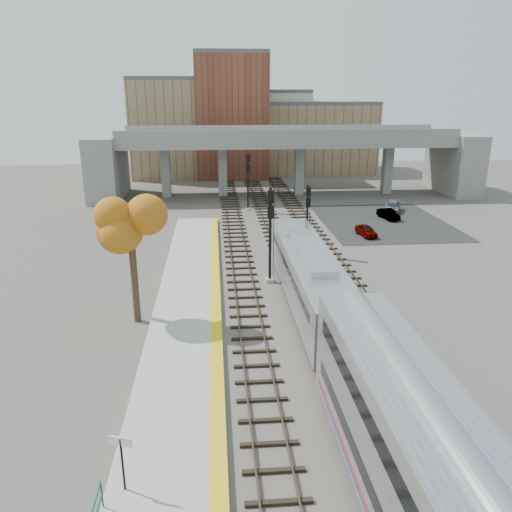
{
  "coord_description": "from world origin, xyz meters",
  "views": [
    {
      "loc": [
        -5.23,
        -26.24,
        14.16
      ],
      "look_at": [
        -2.26,
        9.08,
        2.5
      ],
      "focal_mm": 35.0,
      "sensor_mm": 36.0,
      "label": 1
    }
  ],
  "objects_px": {
    "signal_mast_far": "(248,183)",
    "car_c": "(393,207)",
    "signal_mast_mid": "(307,222)",
    "tree": "(130,224)",
    "signal_mast_near": "(270,236)",
    "locomotive": "(309,277)",
    "car_a": "(366,231)",
    "car_b": "(388,214)"
  },
  "relations": [
    {
      "from": "car_b",
      "to": "car_c",
      "type": "xyz_separation_m",
      "value": [
        1.79,
        3.63,
        0.03
      ]
    },
    {
      "from": "signal_mast_near",
      "to": "car_a",
      "type": "relative_size",
      "value": 2.23
    },
    {
      "from": "signal_mast_mid",
      "to": "car_a",
      "type": "distance_m",
      "value": 9.4
    },
    {
      "from": "signal_mast_mid",
      "to": "tree",
      "type": "xyz_separation_m",
      "value": [
        -13.43,
        -12.94,
        3.48
      ]
    },
    {
      "from": "locomotive",
      "to": "signal_mast_near",
      "type": "distance_m",
      "value": 5.64
    },
    {
      "from": "signal_mast_mid",
      "to": "tree",
      "type": "bearing_deg",
      "value": -136.07
    },
    {
      "from": "tree",
      "to": "signal_mast_far",
      "type": "bearing_deg",
      "value": 73.31
    },
    {
      "from": "car_a",
      "to": "signal_mast_far",
      "type": "bearing_deg",
      "value": 123.37
    },
    {
      "from": "locomotive",
      "to": "signal_mast_mid",
      "type": "xyz_separation_m",
      "value": [
        2.0,
        11.79,
        0.78
      ]
    },
    {
      "from": "signal_mast_far",
      "to": "tree",
      "type": "distance_m",
      "value": 32.62
    },
    {
      "from": "signal_mast_near",
      "to": "car_c",
      "type": "bearing_deg",
      "value": 51.88
    },
    {
      "from": "tree",
      "to": "car_c",
      "type": "xyz_separation_m",
      "value": [
        27.16,
        28.9,
        -5.88
      ]
    },
    {
      "from": "tree",
      "to": "car_b",
      "type": "distance_m",
      "value": 36.29
    },
    {
      "from": "signal_mast_near",
      "to": "signal_mast_far",
      "type": "xyz_separation_m",
      "value": [
        -0.0,
        24.95,
        -0.24
      ]
    },
    {
      "from": "signal_mast_mid",
      "to": "car_c",
      "type": "height_order",
      "value": "signal_mast_mid"
    },
    {
      "from": "signal_mast_mid",
      "to": "tree",
      "type": "distance_m",
      "value": 18.97
    },
    {
      "from": "tree",
      "to": "signal_mast_mid",
      "type": "bearing_deg",
      "value": 43.93
    },
    {
      "from": "signal_mast_far",
      "to": "car_b",
      "type": "xyz_separation_m",
      "value": [
        16.05,
        -5.85,
        -2.93
      ]
    },
    {
      "from": "signal_mast_near",
      "to": "signal_mast_far",
      "type": "height_order",
      "value": "signal_mast_near"
    },
    {
      "from": "signal_mast_near",
      "to": "tree",
      "type": "height_order",
      "value": "tree"
    },
    {
      "from": "locomotive",
      "to": "signal_mast_mid",
      "type": "bearing_deg",
      "value": 80.37
    },
    {
      "from": "tree",
      "to": "car_b",
      "type": "relative_size",
      "value": 2.48
    },
    {
      "from": "signal_mast_far",
      "to": "signal_mast_mid",
      "type": "bearing_deg",
      "value": -77.29
    },
    {
      "from": "signal_mast_mid",
      "to": "car_c",
      "type": "xyz_separation_m",
      "value": [
        13.73,
        15.96,
        -2.4
      ]
    },
    {
      "from": "car_c",
      "to": "tree",
      "type": "bearing_deg",
      "value": -109.11
    },
    {
      "from": "signal_mast_near",
      "to": "signal_mast_far",
      "type": "relative_size",
      "value": 1.05
    },
    {
      "from": "signal_mast_mid",
      "to": "car_c",
      "type": "bearing_deg",
      "value": 49.29
    },
    {
      "from": "locomotive",
      "to": "car_c",
      "type": "xyz_separation_m",
      "value": [
        15.73,
        27.74,
        -1.63
      ]
    },
    {
      "from": "signal_mast_near",
      "to": "locomotive",
      "type": "bearing_deg",
      "value": -67.28
    },
    {
      "from": "signal_mast_mid",
      "to": "signal_mast_far",
      "type": "height_order",
      "value": "signal_mast_far"
    },
    {
      "from": "locomotive",
      "to": "tree",
      "type": "distance_m",
      "value": 12.25
    },
    {
      "from": "signal_mast_near",
      "to": "tree",
      "type": "xyz_separation_m",
      "value": [
        -9.33,
        -6.17,
        2.75
      ]
    },
    {
      "from": "car_a",
      "to": "car_b",
      "type": "relative_size",
      "value": 0.94
    },
    {
      "from": "signal_mast_far",
      "to": "tree",
      "type": "bearing_deg",
      "value": -106.69
    },
    {
      "from": "locomotive",
      "to": "signal_mast_mid",
      "type": "relative_size",
      "value": 2.97
    },
    {
      "from": "signal_mast_far",
      "to": "car_a",
      "type": "xyz_separation_m",
      "value": [
        11.35,
        -12.72,
        -2.94
      ]
    },
    {
      "from": "signal_mast_far",
      "to": "car_c",
      "type": "height_order",
      "value": "signal_mast_far"
    },
    {
      "from": "signal_mast_near",
      "to": "signal_mast_mid",
      "type": "relative_size",
      "value": 1.17
    },
    {
      "from": "signal_mast_far",
      "to": "car_a",
      "type": "relative_size",
      "value": 2.13
    },
    {
      "from": "locomotive",
      "to": "signal_mast_near",
      "type": "height_order",
      "value": "signal_mast_near"
    },
    {
      "from": "signal_mast_far",
      "to": "tree",
      "type": "height_order",
      "value": "tree"
    },
    {
      "from": "car_a",
      "to": "car_c",
      "type": "relative_size",
      "value": 0.79
    }
  ]
}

